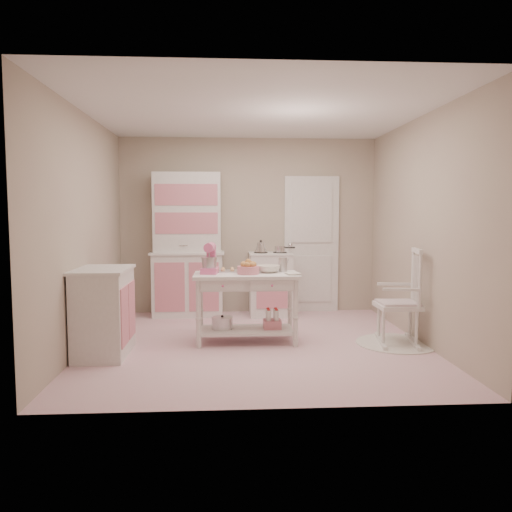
{
  "coord_description": "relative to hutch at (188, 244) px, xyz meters",
  "views": [
    {
      "loc": [
        -0.35,
        -5.59,
        1.5
      ],
      "look_at": [
        0.03,
        0.6,
        0.96
      ],
      "focal_mm": 35.0,
      "sensor_mm": 36.0,
      "label": 1
    }
  ],
  "objects": [
    {
      "name": "room_shell",
      "position": [
        0.9,
        -1.66,
        0.61
      ],
      "size": [
        3.84,
        3.84,
        2.62
      ],
      "color": "pink",
      "rests_on": "ground"
    },
    {
      "name": "door",
      "position": [
        1.85,
        0.21,
        -0.02
      ],
      "size": [
        0.82,
        0.05,
        2.04
      ],
      "primitive_type": "cube",
      "color": "white",
      "rests_on": "ground"
    },
    {
      "name": "hutch",
      "position": [
        0.0,
        0.0,
        0.0
      ],
      "size": [
        1.06,
        0.5,
        2.08
      ],
      "primitive_type": "cube",
      "color": "white",
      "rests_on": "ground"
    },
    {
      "name": "stove",
      "position": [
        1.2,
        -0.05,
        -0.58
      ],
      "size": [
        0.62,
        0.57,
        0.92
      ],
      "primitive_type": "cube",
      "color": "white",
      "rests_on": "ground"
    },
    {
      "name": "base_cabinet",
      "position": [
        -0.73,
        -2.0,
        -0.58
      ],
      "size": [
        0.54,
        0.84,
        0.92
      ],
      "primitive_type": "cube",
      "color": "white",
      "rests_on": "ground"
    },
    {
      "name": "lace_rug",
      "position": [
        2.5,
        -1.75,
        -1.03
      ],
      "size": [
        0.92,
        0.92,
        0.01
      ],
      "primitive_type": "cylinder",
      "color": "white",
      "rests_on": "ground"
    },
    {
      "name": "rocking_chair",
      "position": [
        2.5,
        -1.75,
        -0.49
      ],
      "size": [
        0.59,
        0.79,
        1.1
      ],
      "primitive_type": "cube",
      "rotation": [
        0.0,
        0.0,
        -0.16
      ],
      "color": "white",
      "rests_on": "ground"
    },
    {
      "name": "work_table",
      "position": [
        0.79,
        -1.56,
        -0.64
      ],
      "size": [
        1.2,
        0.6,
        0.8
      ],
      "primitive_type": "cube",
      "color": "white",
      "rests_on": "ground"
    },
    {
      "name": "stand_mixer",
      "position": [
        0.37,
        -1.54,
        -0.07
      ],
      "size": [
        0.24,
        0.31,
        0.34
      ],
      "primitive_type": "cube",
      "rotation": [
        0.0,
        0.0,
        -0.15
      ],
      "color": "pink",
      "rests_on": "work_table"
    },
    {
      "name": "cookie_tray",
      "position": [
        0.64,
        -1.38,
        -0.23
      ],
      "size": [
        0.34,
        0.24,
        0.02
      ],
      "primitive_type": "cube",
      "color": "silver",
      "rests_on": "work_table"
    },
    {
      "name": "bread_basket",
      "position": [
        0.81,
        -1.61,
        -0.19
      ],
      "size": [
        0.25,
        0.25,
        0.09
      ],
      "primitive_type": "cylinder",
      "color": "pink",
      "rests_on": "work_table"
    },
    {
      "name": "mixing_bowl",
      "position": [
        1.05,
        -1.48,
        -0.2
      ],
      "size": [
        0.27,
        0.27,
        0.08
      ],
      "primitive_type": "imported",
      "color": "silver",
      "rests_on": "work_table"
    },
    {
      "name": "metal_pitcher",
      "position": [
        1.23,
        -1.4,
        -0.16
      ],
      "size": [
        0.1,
        0.1,
        0.17
      ],
      "primitive_type": "cylinder",
      "color": "silver",
      "rests_on": "work_table"
    },
    {
      "name": "recipe_book",
      "position": [
        1.24,
        -1.68,
        -0.23
      ],
      "size": [
        0.18,
        0.22,
        0.02
      ],
      "primitive_type": "imported",
      "rotation": [
        0.0,
        0.0,
        0.16
      ],
      "color": "silver",
      "rests_on": "work_table"
    }
  ]
}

